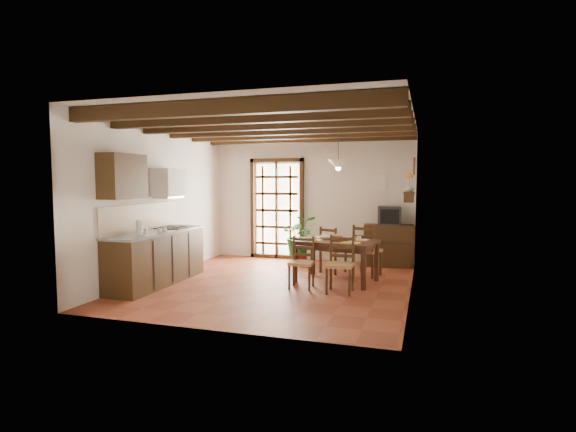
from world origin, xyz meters
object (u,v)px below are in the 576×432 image
at_px(dining_table, 336,245).
at_px(chair_near_right, 340,275).
at_px(chair_near_left, 302,272).
at_px(chair_far_right, 367,260).
at_px(crt_tv, 389,216).
at_px(chair_far_left, 333,258).
at_px(pendant_lamp, 338,164).
at_px(sideboard, 389,245).
at_px(kitchen_counter, 157,257).
at_px(potted_plant, 300,237).

height_order(dining_table, chair_near_right, chair_near_right).
xyz_separation_m(dining_table, chair_near_left, (-0.46, -0.63, -0.38)).
bearing_deg(chair_far_right, crt_tv, -87.54).
bearing_deg(chair_far_left, pendant_lamp, 133.15).
height_order(sideboard, pendant_lamp, pendant_lamp).
bearing_deg(sideboard, crt_tv, -95.61).
distance_m(kitchen_counter, pendant_lamp, 3.54).
xyz_separation_m(chair_near_left, potted_plant, (-0.63, 2.11, 0.30)).
bearing_deg(chair_far_right, potted_plant, -11.24).
relative_size(chair_far_right, pendant_lamp, 1.14).
relative_size(kitchen_counter, chair_near_right, 2.48).
bearing_deg(dining_table, sideboard, 76.53).
bearing_deg(chair_near_left, chair_far_left, 76.97).
relative_size(kitchen_counter, potted_plant, 1.01).
height_order(chair_near_left, sideboard, sideboard).
relative_size(chair_near_left, pendant_lamp, 1.01).
height_order(dining_table, chair_far_left, chair_far_left).
xyz_separation_m(kitchen_counter, dining_table, (2.92, 1.08, 0.17)).
bearing_deg(dining_table, pendant_lamp, 100.14).
bearing_deg(chair_near_right, chair_far_right, 79.05).
distance_m(chair_near_left, chair_far_left, 1.39).
height_order(dining_table, pendant_lamp, pendant_lamp).
bearing_deg(kitchen_counter, dining_table, 20.35).
relative_size(chair_near_left, chair_near_right, 0.94).
relative_size(chair_near_left, potted_plant, 0.38).
bearing_deg(kitchen_counter, chair_near_right, 6.18).
relative_size(chair_far_right, crt_tv, 1.90).
relative_size(chair_far_left, sideboard, 0.88).
bearing_deg(pendant_lamp, kitchen_counter, -157.94).
relative_size(potted_plant, pendant_lamp, 2.64).
xyz_separation_m(chair_near_right, chair_far_left, (-0.43, 1.49, -0.00)).
bearing_deg(chair_near_left, dining_table, 50.73).
height_order(dining_table, chair_far_right, chair_far_right).
xyz_separation_m(dining_table, pendant_lamp, (-0.00, 0.10, 1.43)).
height_order(dining_table, potted_plant, potted_plant).
distance_m(chair_far_right, potted_plant, 1.79).
height_order(chair_far_left, pendant_lamp, pendant_lamp).
relative_size(crt_tv, pendant_lamp, 0.60).
xyz_separation_m(chair_far_left, chair_far_right, (0.67, -0.12, 0.02)).
xyz_separation_m(dining_table, crt_tv, (0.76, 1.74, 0.41)).
relative_size(dining_table, chair_near_right, 1.65).
height_order(sideboard, crt_tv, crt_tv).
relative_size(sideboard, potted_plant, 0.46).
distance_m(chair_near_left, potted_plant, 2.22).
height_order(kitchen_counter, dining_table, kitchen_counter).
height_order(crt_tv, potted_plant, potted_plant).
relative_size(chair_near_right, crt_tv, 1.79).
distance_m(dining_table, chair_far_right, 0.85).
height_order(dining_table, sideboard, sideboard).
relative_size(chair_near_left, chair_far_right, 0.88).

